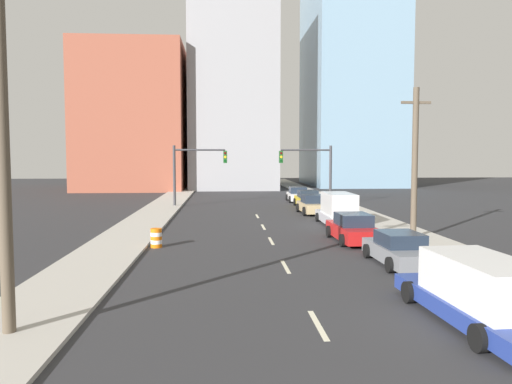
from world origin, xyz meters
TOP-DOWN VIEW (x-y plane):
  - sidewalk_left at (-7.90, 46.66)m, footprint 3.17×93.31m
  - sidewalk_right at (7.90, 46.66)m, footprint 3.17×93.31m
  - lane_stripe_at_8m at (0.00, 8.21)m, footprint 0.16×2.40m
  - lane_stripe_at_15m at (0.00, 15.28)m, footprint 0.16×2.40m
  - lane_stripe_at_22m at (0.00, 21.55)m, footprint 0.16×2.40m
  - lane_stripe_at_27m at (0.00, 26.85)m, footprint 0.16×2.40m
  - lane_stripe_at_33m at (0.00, 32.71)m, footprint 0.16×2.40m
  - building_brick_left at (-14.82, 65.89)m, footprint 14.00×16.00m
  - building_office_center at (-1.19, 69.89)m, footprint 12.00×20.00m
  - building_glass_right at (17.42, 73.89)m, footprint 13.00×20.00m
  - traffic_signal_left at (-5.44, 40.28)m, footprint 4.85×0.35m
  - traffic_signal_right at (5.72, 40.28)m, footprint 4.85×0.35m
  - utility_pole_left_near at (-7.86, 7.81)m, footprint 1.60×0.32m
  - utility_pole_right_mid at (7.73, 21.49)m, footprint 1.60×0.32m
  - traffic_barrel at (-5.86, 20.03)m, footprint 0.56×0.56m
  - box_truck_blue at (4.34, 7.96)m, footprint 2.60×6.40m
  - sedan_gray at (4.81, 15.42)m, footprint 2.18×4.64m
  - sedan_red at (4.33, 21.09)m, footprint 2.21×4.82m
  - box_truck_silver at (4.96, 27.31)m, footprint 2.26×6.06m
  - sedan_tan at (4.52, 34.08)m, footprint 2.28×4.39m
  - sedan_yellow at (4.98, 39.37)m, footprint 2.18×4.71m
  - sedan_white at (4.91, 44.84)m, footprint 2.17×4.24m

SIDE VIEW (x-z plane):
  - lane_stripe_at_8m at x=0.00m, z-range 0.00..0.01m
  - lane_stripe_at_15m at x=0.00m, z-range 0.00..0.01m
  - lane_stripe_at_22m at x=0.00m, z-range 0.00..0.01m
  - lane_stripe_at_27m at x=0.00m, z-range 0.00..0.01m
  - lane_stripe_at_33m at x=0.00m, z-range 0.00..0.01m
  - sidewalk_left at x=-7.90m, z-range 0.00..0.13m
  - sidewalk_right at x=7.90m, z-range 0.00..0.13m
  - traffic_barrel at x=-5.86m, z-range 0.00..0.95m
  - sedan_gray at x=4.81m, z-range -0.06..1.30m
  - sedan_white at x=4.91m, z-range -0.06..1.39m
  - sedan_yellow at x=4.98m, z-range -0.06..1.43m
  - sedan_red at x=4.33m, z-range -0.07..1.43m
  - sedan_tan at x=4.52m, z-range -0.06..1.44m
  - box_truck_blue at x=4.34m, z-range -0.03..1.79m
  - box_truck_silver at x=4.96m, z-range -0.07..2.06m
  - traffic_signal_left at x=-5.44m, z-range 0.88..6.38m
  - traffic_signal_right at x=5.72m, z-range 0.88..6.38m
  - utility_pole_right_mid at x=7.73m, z-range 0.12..8.29m
  - utility_pole_left_near at x=-7.86m, z-range 0.13..11.08m
  - building_brick_left at x=-14.82m, z-range 0.00..19.38m
  - building_office_center at x=-1.19m, z-range 0.00..28.42m
  - building_glass_right at x=17.42m, z-range 0.00..40.77m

